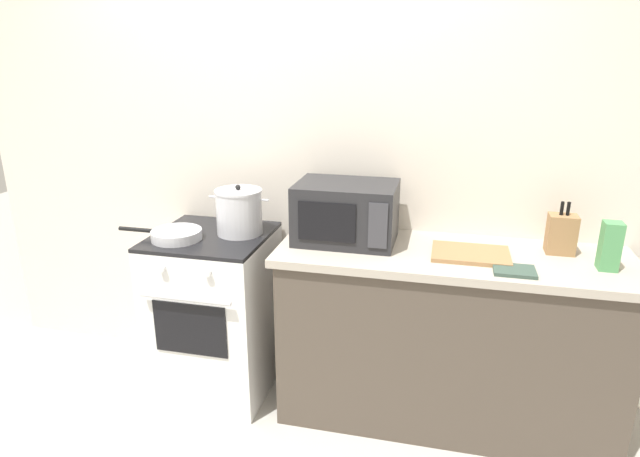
% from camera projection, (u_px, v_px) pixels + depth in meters
% --- Properties ---
extents(back_wall, '(4.40, 0.10, 2.50)m').
position_uv_depth(back_wall, '(345.00, 165.00, 2.94)').
color(back_wall, silver).
rests_on(back_wall, ground_plane).
extents(lower_cabinet_right, '(1.64, 0.56, 0.88)m').
position_uv_depth(lower_cabinet_right, '(445.00, 341.00, 2.75)').
color(lower_cabinet_right, '#4C4238').
rests_on(lower_cabinet_right, ground_plane).
extents(countertop_right, '(1.70, 0.60, 0.04)m').
position_uv_depth(countertop_right, '(452.00, 257.00, 2.60)').
color(countertop_right, '#ADA393').
rests_on(countertop_right, lower_cabinet_right).
extents(stove, '(0.60, 0.64, 0.92)m').
position_uv_depth(stove, '(216.00, 313.00, 2.99)').
color(stove, white).
rests_on(stove, ground_plane).
extents(stock_pot, '(0.33, 0.25, 0.27)m').
position_uv_depth(stock_pot, '(239.00, 212.00, 2.83)').
color(stock_pot, silver).
rests_on(stock_pot, stove).
extents(frying_pan, '(0.46, 0.26, 0.05)m').
position_uv_depth(frying_pan, '(175.00, 235.00, 2.77)').
color(frying_pan, silver).
rests_on(frying_pan, stove).
extents(microwave, '(0.50, 0.37, 0.30)m').
position_uv_depth(microwave, '(346.00, 212.00, 2.72)').
color(microwave, '#232326').
rests_on(microwave, countertop_right).
extents(cutting_board, '(0.36, 0.26, 0.02)m').
position_uv_depth(cutting_board, '(470.00, 254.00, 2.55)').
color(cutting_board, '#997047').
rests_on(cutting_board, countertop_right).
extents(knife_block, '(0.13, 0.10, 0.25)m').
position_uv_depth(knife_block, '(561.00, 234.00, 2.56)').
color(knife_block, '#997047').
rests_on(knife_block, countertop_right).
extents(pasta_box, '(0.08, 0.08, 0.22)m').
position_uv_depth(pasta_box, '(610.00, 246.00, 2.37)').
color(pasta_box, '#4C9356').
rests_on(pasta_box, countertop_right).
extents(oven_mitt, '(0.18, 0.14, 0.02)m').
position_uv_depth(oven_mitt, '(514.00, 270.00, 2.37)').
color(oven_mitt, '#384C42').
rests_on(oven_mitt, countertop_right).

